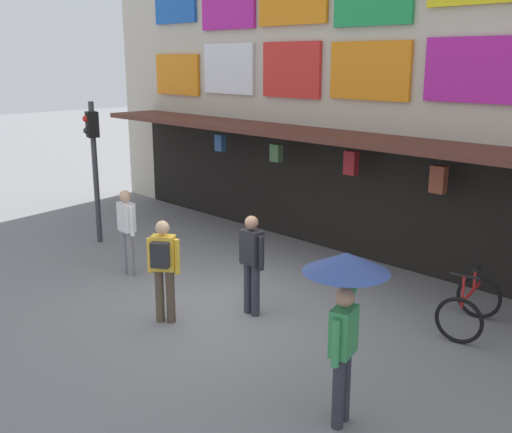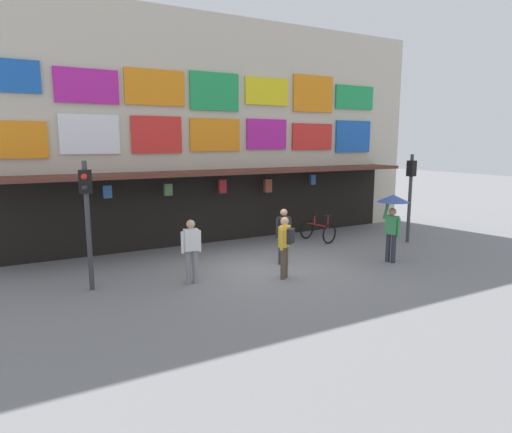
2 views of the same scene
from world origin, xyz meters
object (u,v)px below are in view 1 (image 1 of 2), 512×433
at_px(bicycle_parked, 469,306).
at_px(pedestrian_with_umbrella, 345,291).
at_px(pedestrian_in_red, 252,260).
at_px(pedestrian_in_yellow, 163,264).
at_px(pedestrian_in_white, 127,228).
at_px(traffic_light_near, 93,150).

height_order(bicycle_parked, pedestrian_with_umbrella, pedestrian_with_umbrella).
xyz_separation_m(bicycle_parked, pedestrian_with_umbrella, (0.20, -3.42, 1.25)).
relative_size(pedestrian_in_red, pedestrian_in_yellow, 1.00).
height_order(pedestrian_in_red, pedestrian_with_umbrella, pedestrian_with_umbrella).
bearing_deg(pedestrian_in_red, pedestrian_in_white, -172.27).
relative_size(pedestrian_in_white, pedestrian_with_umbrella, 0.81).
relative_size(traffic_light_near, pedestrian_in_white, 1.90).
relative_size(pedestrian_in_red, pedestrian_with_umbrella, 0.81).
height_order(traffic_light_near, pedestrian_in_white, traffic_light_near).
xyz_separation_m(pedestrian_with_umbrella, pedestrian_in_yellow, (-3.70, 0.18, -0.66)).
relative_size(traffic_light_near, pedestrian_in_red, 1.90).
xyz_separation_m(traffic_light_near, bicycle_parked, (8.21, 1.73, -1.75)).
bearing_deg(bicycle_parked, pedestrian_in_yellow, -137.18).
xyz_separation_m(pedestrian_in_red, pedestrian_in_yellow, (-0.72, -1.23, 0.04)).
bearing_deg(pedestrian_with_umbrella, pedestrian_in_white, 170.74).
bearing_deg(pedestrian_in_white, traffic_light_near, 163.60).
bearing_deg(pedestrian_in_white, bicycle_parked, 22.58).
distance_m(traffic_light_near, pedestrian_in_red, 5.58).
distance_m(traffic_light_near, pedestrian_in_yellow, 5.09).
distance_m(pedestrian_in_white, pedestrian_in_yellow, 2.49).
relative_size(pedestrian_with_umbrella, pedestrian_in_yellow, 1.24).
distance_m(pedestrian_in_red, pedestrian_with_umbrella, 3.37).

